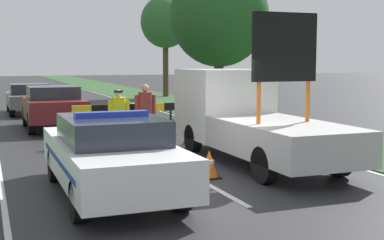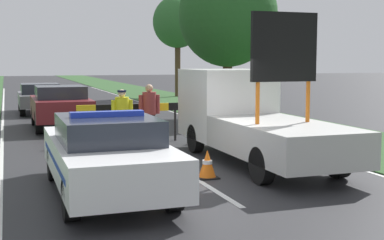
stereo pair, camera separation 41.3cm
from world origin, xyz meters
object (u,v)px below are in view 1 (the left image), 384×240
Objects in this scene: road_barrier at (128,110)px; queued_car_suv_grey at (29,98)px; roadside_tree_mid_right at (165,22)px; traffic_cone_near_truck at (209,164)px; queued_car_wagon_maroon at (53,106)px; pedestrian_civilian at (145,109)px; traffic_cone_centre_front at (56,141)px; traffic_cone_behind_barrier at (156,156)px; traffic_cone_lane_edge at (107,134)px; police_car at (111,154)px; police_officer at (119,114)px; work_truck at (245,116)px; roadside_tree_near_right at (219,15)px; traffic_cone_near_police at (192,134)px.

queued_car_suv_grey is at bearing 99.39° from road_barrier.
traffic_cone_near_truck is at bearing -106.30° from roadside_tree_mid_right.
pedestrian_civilian is at bearing 114.46° from queued_car_wagon_maroon.
traffic_cone_centre_front is 0.73× the size of traffic_cone_behind_barrier.
queued_car_wagon_maroon reaches higher than traffic_cone_lane_edge.
traffic_cone_lane_edge is at bearing 103.05° from traffic_cone_near_truck.
roadside_tree_mid_right is at bearing 69.68° from police_car.
traffic_cone_lane_edge is 0.17× the size of queued_car_wagon_maroon.
police_officer is at bearing -160.14° from pedestrian_civilian.
traffic_cone_behind_barrier is at bearing 15.52° from work_truck.
queued_car_wagon_maroon is (0.14, 10.15, 0.07)m from police_car.
police_car is at bearing 89.20° from queued_car_wagon_maroon.
work_truck is 14.62m from queued_car_suv_grey.
roadside_tree_near_right reaches higher than queued_car_wagon_maroon.
traffic_cone_near_police is 0.14× the size of queued_car_wagon_maroon.
work_truck is 0.95× the size of roadside_tree_near_right.
roadside_tree_near_right is at bearing 60.04° from traffic_cone_near_police.
roadside_tree_near_right is at bearing 40.03° from traffic_cone_centre_front.
road_barrier is 1.08m from traffic_cone_lane_edge.
pedestrian_civilian reaches higher than police_officer.
roadside_tree_mid_right reaches higher than traffic_cone_behind_barrier.
queued_car_wagon_maroon is 8.30m from roadside_tree_near_right.
traffic_cone_near_police is 0.09× the size of roadside_tree_mid_right.
pedestrian_civilian is at bearing -129.25° from roadside_tree_near_right.
roadside_tree_mid_right is (9.27, 15.01, 4.20)m from queued_car_wagon_maroon.
work_truck is (3.96, 2.39, 0.33)m from police_car.
police_officer is 2.33× the size of traffic_cone_behind_barrier.
roadside_tree_mid_right reaches higher than traffic_cone_centre_front.
traffic_cone_behind_barrier reaches higher than traffic_cone_lane_edge.
traffic_cone_lane_edge is 21.86m from roadside_tree_mid_right.
work_truck is at bearing 106.59° from queued_car_suv_grey.
traffic_cone_behind_barrier is at bearing -121.92° from traffic_cone_near_police.
queued_car_wagon_maroon is at bearing -52.65° from police_officer.
traffic_cone_near_police is 0.98× the size of traffic_cone_near_truck.
road_barrier reaches higher than traffic_cone_near_truck.
roadside_tree_mid_right is (7.55, 19.21, 4.05)m from road_barrier.
work_truck is 4.14m from road_barrier.
traffic_cone_near_police is at bearing -106.19° from roadside_tree_mid_right.
traffic_cone_centre_front is (-1.67, 0.42, -0.73)m from police_officer.
traffic_cone_near_police is (1.75, -0.75, -0.69)m from road_barrier.
pedestrian_civilian is 0.26× the size of roadside_tree_mid_right.
roadside_tree_mid_right is (9.76, 19.87, 4.77)m from traffic_cone_centre_front.
traffic_cone_lane_edge is at bearing -48.56° from work_truck.
traffic_cone_near_police reaches higher than traffic_cone_centre_front.
roadside_tree_mid_right is at bearing 56.37° from pedestrian_civilian.
police_car is 0.78× the size of work_truck.
traffic_cone_near_truck is at bearing -48.52° from traffic_cone_behind_barrier.
traffic_cone_centre_front is (-0.35, 5.29, -0.50)m from police_car.
police_officer is 5.41m from queued_car_wagon_maroon.
roadside_tree_mid_right is (8.03, 23.55, 4.67)m from traffic_cone_behind_barrier.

